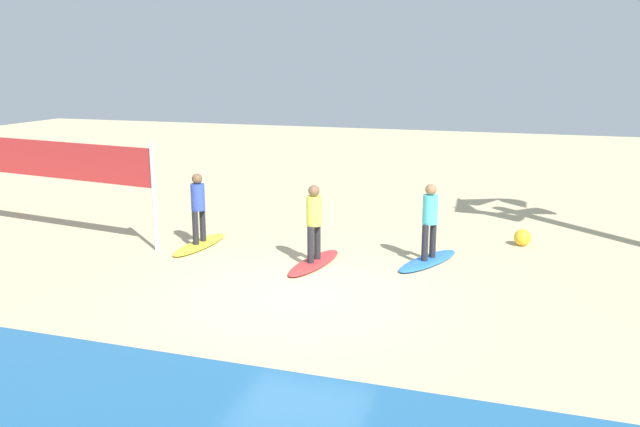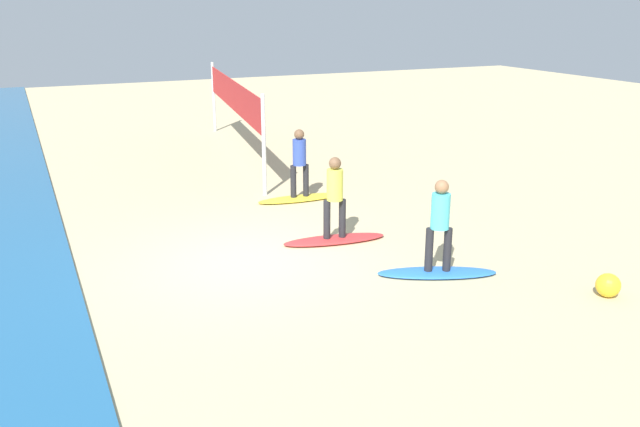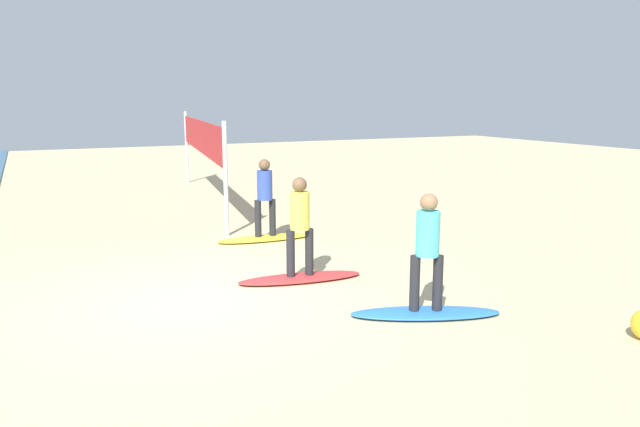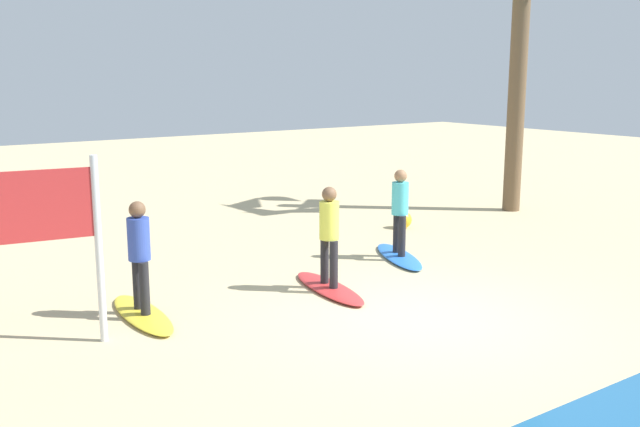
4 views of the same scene
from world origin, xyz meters
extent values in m
plane|color=#CCB789|center=(0.00, 0.00, 0.00)|extent=(60.00, 60.00, 0.00)
ellipsoid|color=blue|center=(-1.96, -2.77, 0.04)|extent=(1.33, 2.15, 0.09)
cylinder|color=#232328|center=(-1.90, -2.62, 0.48)|extent=(0.14, 0.14, 0.78)
cylinder|color=#232328|center=(-2.03, -2.92, 0.48)|extent=(0.14, 0.14, 0.78)
cylinder|color=#4CC6D1|center=(-1.96, -2.77, 1.18)|extent=(0.32, 0.32, 0.62)
sphere|color=#9E704C|center=(-1.96, -2.77, 1.61)|extent=(0.24, 0.24, 0.24)
ellipsoid|color=red|center=(0.34, -1.88, 0.04)|extent=(0.85, 2.16, 0.09)
cylinder|color=#232328|center=(0.36, -1.72, 0.48)|extent=(0.14, 0.14, 0.78)
cylinder|color=#232328|center=(0.31, -2.04, 0.48)|extent=(0.14, 0.14, 0.78)
cylinder|color=#E0E04C|center=(0.34, -1.88, 1.18)|extent=(0.32, 0.32, 0.62)
sphere|color=brown|center=(0.34, -1.88, 1.61)|extent=(0.24, 0.24, 0.24)
ellipsoid|color=yellow|center=(3.34, -2.39, 0.04)|extent=(0.67, 2.13, 0.09)
cylinder|color=#232328|center=(3.35, -2.23, 0.48)|extent=(0.14, 0.14, 0.78)
cylinder|color=#232328|center=(3.33, -2.55, 0.48)|extent=(0.14, 0.14, 0.78)
cylinder|color=#334CAD|center=(3.34, -2.39, 1.18)|extent=(0.32, 0.32, 0.62)
sphere|color=brown|center=(3.34, -2.39, 1.61)|extent=(0.24, 0.24, 0.24)
cylinder|color=silver|center=(4.11, -1.78, 1.25)|extent=(0.10, 0.10, 2.50)
cylinder|color=silver|center=(13.02, -3.07, 1.25)|extent=(0.10, 0.10, 2.50)
cube|color=red|center=(8.57, -2.43, 1.90)|extent=(8.91, 1.32, 0.90)
camera|label=1|loc=(-3.91, 10.77, 4.26)|focal=36.67mm
camera|label=2|loc=(-11.01, 3.62, 4.59)|focal=37.60mm
camera|label=3|loc=(-8.68, 2.06, 3.00)|focal=34.53mm
camera|label=4|loc=(6.95, 7.30, 3.54)|focal=40.21mm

